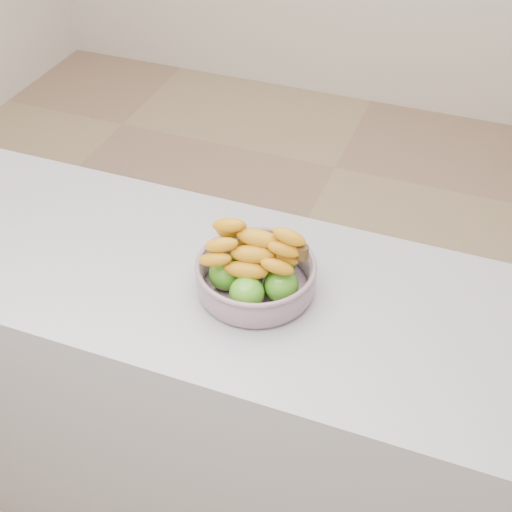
# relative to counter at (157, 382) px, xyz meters

# --- Properties ---
(ground) EXTENTS (4.00, 4.00, 0.00)m
(ground) POSITION_rel_counter_xyz_m (0.00, 0.68, -0.45)
(ground) COLOR #8D7856
(ground) RESTS_ON ground
(counter) EXTENTS (2.00, 0.60, 0.90)m
(counter) POSITION_rel_counter_xyz_m (0.00, 0.00, 0.00)
(counter) COLOR #9B9AA2
(counter) RESTS_ON ground
(fruit_bowl) EXTENTS (0.27, 0.27, 0.17)m
(fruit_bowl) POSITION_rel_counter_xyz_m (0.30, -0.00, 0.50)
(fruit_bowl) COLOR #8F9BAB
(fruit_bowl) RESTS_ON counter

